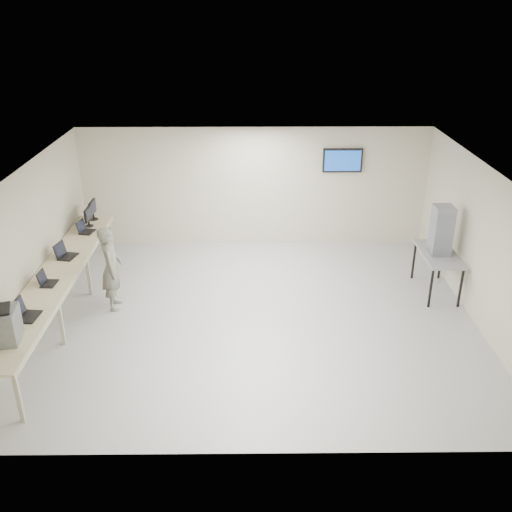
{
  "coord_description": "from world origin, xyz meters",
  "views": [
    {
      "loc": [
        -0.1,
        -9.2,
        5.44
      ],
      "look_at": [
        0.0,
        0.2,
        1.15
      ],
      "focal_mm": 40.0,
      "sensor_mm": 36.0,
      "label": 1
    }
  ],
  "objects_px": {
    "soldier": "(111,268)",
    "workbench": "(57,278)",
    "side_table": "(439,256)",
    "equipment_box": "(3,326)"
  },
  "relations": [
    {
      "from": "soldier",
      "to": "side_table",
      "type": "height_order",
      "value": "soldier"
    },
    {
      "from": "workbench",
      "to": "soldier",
      "type": "distance_m",
      "value": 0.97
    },
    {
      "from": "soldier",
      "to": "side_table",
      "type": "bearing_deg",
      "value": -93.83
    },
    {
      "from": "equipment_box",
      "to": "side_table",
      "type": "xyz_separation_m",
      "value": [
        7.25,
        3.12,
        -0.37
      ]
    },
    {
      "from": "equipment_box",
      "to": "soldier",
      "type": "distance_m",
      "value": 2.76
    },
    {
      "from": "workbench",
      "to": "soldier",
      "type": "relative_size",
      "value": 3.64
    },
    {
      "from": "equipment_box",
      "to": "side_table",
      "type": "relative_size",
      "value": 0.36
    },
    {
      "from": "workbench",
      "to": "soldier",
      "type": "height_order",
      "value": "soldier"
    },
    {
      "from": "workbench",
      "to": "equipment_box",
      "type": "distance_m",
      "value": 2.2
    },
    {
      "from": "soldier",
      "to": "workbench",
      "type": "bearing_deg",
      "value": 105.44
    }
  ]
}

